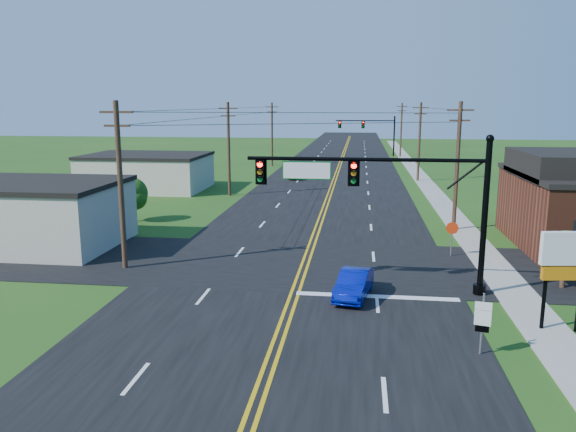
# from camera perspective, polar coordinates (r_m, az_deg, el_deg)

# --- Properties ---
(ground) EXTENTS (260.00, 260.00, 0.00)m
(ground) POSITION_cam_1_polar(r_m,az_deg,el_deg) (20.36, -2.13, -14.34)
(ground) COLOR #1C4513
(ground) RESTS_ON ground
(road_main) EXTENTS (16.00, 220.00, 0.04)m
(road_main) POSITION_cam_1_polar(r_m,az_deg,el_deg) (68.73, 4.69, 3.93)
(road_main) COLOR black
(road_main) RESTS_ON ground
(road_cross) EXTENTS (70.00, 10.00, 0.04)m
(road_cross) POSITION_cam_1_polar(r_m,az_deg,el_deg) (31.51, 1.44, -4.89)
(road_cross) COLOR black
(road_cross) RESTS_ON ground
(sidewalk) EXTENTS (2.00, 160.00, 0.08)m
(sidewalk) POSITION_cam_1_polar(r_m,az_deg,el_deg) (59.23, 14.44, 2.44)
(sidewalk) COLOR gray
(sidewalk) RESTS_ON ground
(signal_mast_main) EXTENTS (11.30, 0.60, 7.48)m
(signal_mast_main) POSITION_cam_1_polar(r_m,az_deg,el_deg) (26.44, 9.99, 2.31)
(signal_mast_main) COLOR black
(signal_mast_main) RESTS_ON ground
(signal_mast_far) EXTENTS (10.98, 0.60, 7.48)m
(signal_mast_far) POSITION_cam_1_polar(r_m,az_deg,el_deg) (98.20, 8.18, 8.71)
(signal_mast_far) COLOR black
(signal_mast_far) RESTS_ON ground
(cream_bldg_near) EXTENTS (10.20, 8.20, 4.10)m
(cream_bldg_near) POSITION_cam_1_polar(r_m,az_deg,el_deg) (38.45, -24.30, 0.18)
(cream_bldg_near) COLOR beige
(cream_bldg_near) RESTS_ON ground
(cream_bldg_far) EXTENTS (12.20, 9.20, 3.70)m
(cream_bldg_far) POSITION_cam_1_polar(r_m,az_deg,el_deg) (60.68, -14.12, 4.39)
(cream_bldg_far) COLOR beige
(cream_bldg_far) RESTS_ON ground
(utility_pole_left_a) EXTENTS (1.80, 0.28, 9.00)m
(utility_pole_left_a) POSITION_cam_1_polar(r_m,az_deg,el_deg) (31.05, -16.67, 3.27)
(utility_pole_left_a) COLOR #352418
(utility_pole_left_a) RESTS_ON ground
(utility_pole_left_b) EXTENTS (1.80, 0.28, 9.00)m
(utility_pole_left_b) POSITION_cam_1_polar(r_m,az_deg,el_deg) (54.72, -6.04, 6.97)
(utility_pole_left_b) COLOR #352418
(utility_pole_left_b) RESTS_ON ground
(utility_pole_left_c) EXTENTS (1.80, 0.28, 9.00)m
(utility_pole_left_c) POSITION_cam_1_polar(r_m,az_deg,el_deg) (81.18, -1.64, 8.42)
(utility_pole_left_c) COLOR #352418
(utility_pole_left_c) RESTS_ON ground
(utility_pole_right_a) EXTENTS (1.80, 0.28, 9.00)m
(utility_pole_right_a) POSITION_cam_1_polar(r_m,az_deg,el_deg) (40.87, 16.82, 5.09)
(utility_pole_right_a) COLOR #352418
(utility_pole_right_a) RESTS_ON ground
(utility_pole_right_b) EXTENTS (1.80, 0.28, 9.00)m
(utility_pole_right_b) POSITION_cam_1_polar(r_m,az_deg,el_deg) (66.57, 13.20, 7.50)
(utility_pole_right_b) COLOR #352418
(utility_pole_right_b) RESTS_ON ground
(utility_pole_right_c) EXTENTS (1.80, 0.28, 9.00)m
(utility_pole_right_c) POSITION_cam_1_polar(r_m,az_deg,el_deg) (96.42, 11.42, 8.67)
(utility_pole_right_c) COLOR #352418
(utility_pole_right_c) RESTS_ON ground
(tree_right_back) EXTENTS (3.00, 3.00, 4.10)m
(tree_right_back) POSITION_cam_1_polar(r_m,az_deg,el_deg) (46.38, 23.45, 2.68)
(tree_right_back) COLOR #352418
(tree_right_back) RESTS_ON ground
(shrub_corner) EXTENTS (2.00, 2.00, 2.86)m
(shrub_corner) POSITION_cam_1_polar(r_m,az_deg,el_deg) (30.15, 26.36, -3.24)
(shrub_corner) COLOR #352418
(shrub_corner) RESTS_ON ground
(tree_left) EXTENTS (2.40, 2.40, 3.37)m
(tree_left) POSITION_cam_1_polar(r_m,az_deg,el_deg) (44.08, -15.58, 2.22)
(tree_left) COLOR #352418
(tree_left) RESTS_ON ground
(blue_car) EXTENTS (1.94, 3.92, 1.24)m
(blue_car) POSITION_cam_1_polar(r_m,az_deg,el_deg) (26.26, 6.70, -6.95)
(blue_car) COLOR #07129D
(blue_car) RESTS_ON ground
(distant_car) EXTENTS (2.15, 4.22, 1.38)m
(distant_car) POSITION_cam_1_polar(r_m,az_deg,el_deg) (67.18, 0.92, 4.37)
(distant_car) COLOR #A3A3A8
(distant_car) RESTS_ON ground
(route_sign) EXTENTS (0.57, 0.16, 2.31)m
(route_sign) POSITION_cam_1_polar(r_m,az_deg,el_deg) (21.25, 19.15, -9.91)
(route_sign) COLOR slate
(route_sign) RESTS_ON ground
(stop_sign) EXTENTS (0.74, 0.12, 2.10)m
(stop_sign) POSITION_cam_1_polar(r_m,az_deg,el_deg) (34.02, 16.32, -1.54)
(stop_sign) COLOR slate
(stop_sign) RESTS_ON ground
(pylon_sign) EXTENTS (1.97, 0.54, 4.02)m
(pylon_sign) POSITION_cam_1_polar(r_m,az_deg,el_deg) (24.18, 26.35, -3.96)
(pylon_sign) COLOR black
(pylon_sign) RESTS_ON ground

